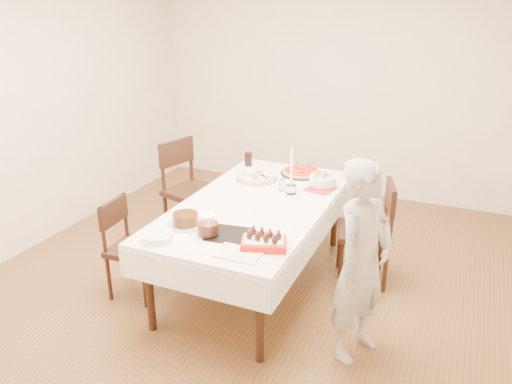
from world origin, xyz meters
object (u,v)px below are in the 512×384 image
at_px(pizza_white, 257,178).
at_px(taper_candle, 292,171).
at_px(pasta_bowl, 323,181).
at_px(chair_left_dessert, 135,249).
at_px(chair_right_savory, 363,232).
at_px(person, 362,262).
at_px(birthday_cake, 208,224).
at_px(strawberry_box, 264,242).
at_px(chair_left_savory, 193,192).
at_px(layer_cake, 185,220).
at_px(cola_glass, 248,159).
at_px(pizza_pepperoni, 301,172).
at_px(dining_table, 256,243).

xyz_separation_m(pizza_white, taper_candle, (0.41, -0.19, 0.19)).
bearing_deg(pasta_bowl, chair_left_dessert, -136.06).
height_order(chair_right_savory, taper_candle, taper_candle).
height_order(person, birthday_cake, person).
distance_m(pizza_white, taper_candle, 0.49).
xyz_separation_m(pasta_bowl, strawberry_box, (-0.02, -1.32, -0.01)).
relative_size(pizza_white, taper_candle, 0.94).
bearing_deg(taper_candle, strawberry_box, -80.48).
height_order(chair_right_savory, strawberry_box, chair_right_savory).
relative_size(chair_left_savory, pasta_bowl, 4.24).
height_order(chair_left_savory, taper_candle, taper_candle).
bearing_deg(strawberry_box, layer_cake, 173.08).
bearing_deg(strawberry_box, chair_left_savory, 136.32).
distance_m(chair_left_dessert, birthday_cake, 0.88).
distance_m(chair_right_savory, chair_left_dessert, 1.93).
distance_m(pasta_bowl, cola_glass, 0.88).
bearing_deg(strawberry_box, pizza_pepperoni, 99.45).
xyz_separation_m(chair_right_savory, strawberry_box, (-0.46, -1.11, 0.33)).
bearing_deg(chair_right_savory, chair_left_dessert, -166.21).
height_order(pizza_pepperoni, taper_candle, taper_candle).
relative_size(pasta_bowl, birthday_cake, 1.63).
relative_size(pizza_pepperoni, strawberry_box, 1.28).
height_order(taper_candle, layer_cake, taper_candle).
relative_size(chair_left_dessert, layer_cake, 3.42).
bearing_deg(chair_left_savory, chair_right_savory, -168.93).
relative_size(chair_left_savory, pizza_white, 2.61).
bearing_deg(pizza_white, chair_left_dessert, -120.24).
height_order(chair_left_savory, birthday_cake, chair_left_savory).
bearing_deg(chair_left_dessert, pizza_white, -124.66).
height_order(pasta_bowl, strawberry_box, pasta_bowl).
distance_m(dining_table, cola_glass, 1.07).
distance_m(dining_table, person, 1.21).
height_order(chair_left_dessert, person, person).
bearing_deg(layer_cake, chair_right_savory, 42.20).
height_order(chair_left_dessert, pasta_bowl, pasta_bowl).
relative_size(chair_left_savory, cola_glass, 7.52).
bearing_deg(pizza_white, dining_table, -67.10).
bearing_deg(chair_left_savory, chair_left_dessert, 109.32).
xyz_separation_m(chair_left_savory, pasta_bowl, (1.31, 0.09, 0.28)).
distance_m(chair_left_savory, pizza_white, 0.75).
xyz_separation_m(chair_right_savory, pasta_bowl, (-0.44, 0.21, 0.33)).
distance_m(chair_left_savory, cola_glass, 0.64).
distance_m(chair_left_savory, chair_left_dessert, 1.10).
bearing_deg(pasta_bowl, birthday_cake, -109.42).
bearing_deg(person, pizza_white, 70.60).
bearing_deg(pizza_white, layer_cake, -94.51).
bearing_deg(chair_left_savory, cola_glass, -128.73).
distance_m(pizza_pepperoni, layer_cake, 1.51).
bearing_deg(dining_table, chair_right_savory, 25.82).
bearing_deg(person, dining_table, 82.41).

